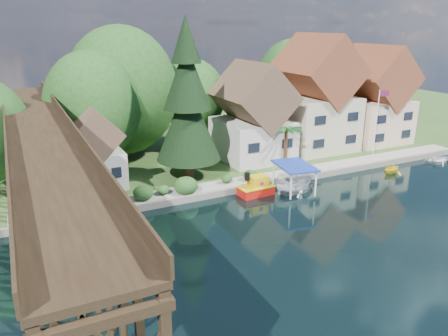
{
  "coord_description": "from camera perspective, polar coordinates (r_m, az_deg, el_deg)",
  "views": [
    {
      "loc": [
        -17.45,
        -26.31,
        15.48
      ],
      "look_at": [
        -1.55,
        6.0,
        3.47
      ],
      "focal_mm": 35.0,
      "sensor_mm": 36.0,
      "label": 1
    }
  ],
  "objects": [
    {
      "name": "house_center",
      "position": [
        55.08,
        11.77,
        8.59
      ],
      "size": [
        8.65,
        9.18,
        13.89
      ],
      "color": "#C3B998",
      "rests_on": "bank"
    },
    {
      "name": "bg_trees",
      "position": [
        51.67,
        -5.0,
        9.25
      ],
      "size": [
        49.9,
        13.3,
        10.57
      ],
      "color": "#382314",
      "rests_on": "bank"
    },
    {
      "name": "house_left",
      "position": [
        49.95,
        3.76,
        6.45
      ],
      "size": [
        7.64,
        8.64,
        11.02
      ],
      "color": "beige",
      "rests_on": "bank"
    },
    {
      "name": "promenade",
      "position": [
        45.18,
        6.76,
        -1.02
      ],
      "size": [
        50.0,
        2.6,
        0.06
      ],
      "primitive_type": "cube",
      "color": "gray",
      "rests_on": "bank"
    },
    {
      "name": "shrubs",
      "position": [
        40.41,
        -5.93,
        -2.31
      ],
      "size": [
        15.76,
        2.47,
        1.7
      ],
      "color": "#193D15",
      "rests_on": "bank"
    },
    {
      "name": "bank",
      "position": [
        64.6,
        -9.81,
        4.53
      ],
      "size": [
        140.0,
        52.0,
        0.5
      ],
      "primitive_type": "cube",
      "color": "#345220",
      "rests_on": "ground"
    },
    {
      "name": "boat_yellow",
      "position": [
        50.5,
        21.1,
        0.09
      ],
      "size": [
        2.86,
        2.59,
        1.31
      ],
      "primitive_type": "imported",
      "rotation": [
        0.0,
        0.0,
        1.76
      ],
      "color": "yellow",
      "rests_on": "ground"
    },
    {
      "name": "conifer",
      "position": [
        42.79,
        -4.8,
        8.42
      ],
      "size": [
        6.39,
        6.39,
        15.74
      ],
      "color": "#382314",
      "rests_on": "bank"
    },
    {
      "name": "seawall",
      "position": [
        43.21,
        5.44,
        -2.2
      ],
      "size": [
        60.0,
        0.4,
        0.62
      ],
      "primitive_type": "cube",
      "color": "slate",
      "rests_on": "ground"
    },
    {
      "name": "palm_tree",
      "position": [
        47.55,
        8.15,
        4.97
      ],
      "size": [
        4.23,
        4.23,
        4.65
      ],
      "color": "#382314",
      "rests_on": "bank"
    },
    {
      "name": "tugboat",
      "position": [
        41.31,
        4.24,
        -2.54
      ],
      "size": [
        3.43,
        1.99,
        2.43
      ],
      "color": "red",
      "rests_on": "ground"
    },
    {
      "name": "boat_canopy",
      "position": [
        41.91,
        9.11,
        -1.7
      ],
      "size": [
        3.73,
        4.83,
        2.84
      ],
      "color": "white",
      "rests_on": "ground"
    },
    {
      "name": "boat_white_b",
      "position": [
        56.83,
        26.31,
        1.05
      ],
      "size": [
        3.77,
        2.93,
        0.71
      ],
      "primitive_type": "imported",
      "rotation": [
        0.0,
        0.0,
        1.72
      ],
      "color": "silver",
      "rests_on": "ground"
    },
    {
      "name": "flagpole",
      "position": [
        54.39,
        19.52,
        6.53
      ],
      "size": [
        1.16,
        0.46,
        7.72
      ],
      "color": "white",
      "rests_on": "bank"
    },
    {
      "name": "boat_white_a",
      "position": [
        42.75,
        9.68,
        -2.44
      ],
      "size": [
        4.58,
        3.55,
        0.87
      ],
      "primitive_type": "imported",
      "rotation": [
        0.0,
        0.0,
        1.7
      ],
      "color": "silver",
      "rests_on": "ground"
    },
    {
      "name": "ground",
      "position": [
        35.16,
        6.66,
        -7.82
      ],
      "size": [
        140.0,
        140.0,
        0.0
      ],
      "primitive_type": "plane",
      "color": "black",
      "rests_on": "ground"
    },
    {
      "name": "trestle_bridge",
      "position": [
        33.1,
        -22.37,
        -0.82
      ],
      "size": [
        4.12,
        44.18,
        9.3
      ],
      "color": "black",
      "rests_on": "ground"
    },
    {
      "name": "shed",
      "position": [
        42.93,
        -16.56,
        1.9
      ],
      "size": [
        5.09,
        5.4,
        7.85
      ],
      "color": "beige",
      "rests_on": "bank"
    },
    {
      "name": "house_right",
      "position": [
        60.71,
        18.85,
        8.27
      ],
      "size": [
        8.15,
        8.64,
        12.45
      ],
      "color": "beige",
      "rests_on": "bank"
    }
  ]
}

